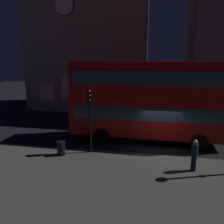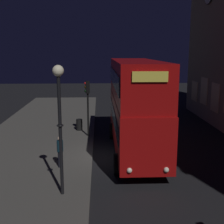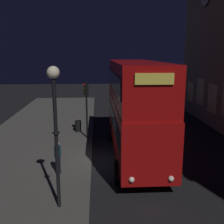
{
  "view_description": "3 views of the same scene",
  "coord_description": "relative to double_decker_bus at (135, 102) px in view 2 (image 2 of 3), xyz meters",
  "views": [
    {
      "loc": [
        -0.47,
        -13.19,
        5.59
      ],
      "look_at": [
        -3.26,
        1.0,
        2.18
      ],
      "focal_mm": 35.28,
      "sensor_mm": 36.0,
      "label": 1
    },
    {
      "loc": [
        16.37,
        -0.35,
        6.08
      ],
      "look_at": [
        -2.04,
        0.45,
        2.27
      ],
      "focal_mm": 47.79,
      "sensor_mm": 36.0,
      "label": 2
    },
    {
      "loc": [
        14.17,
        -0.43,
        5.95
      ],
      "look_at": [
        -3.76,
        0.59,
        2.04
      ],
      "focal_mm": 43.07,
      "sensor_mm": 36.0,
      "label": 3
    }
  ],
  "objects": [
    {
      "name": "ground_plane",
      "position": [
        1.08,
        -1.79,
        -3.08
      ],
      "size": [
        80.0,
        80.0,
        0.0
      ],
      "primitive_type": "plane",
      "color": "black"
    },
    {
      "name": "sidewalk_slab",
      "position": [
        1.08,
        -6.43,
        -3.02
      ],
      "size": [
        44.0,
        7.75,
        0.12
      ],
      "primitive_type": "cube",
      "color": "#4C4944",
      "rests_on": "ground"
    },
    {
      "name": "double_decker_bus",
      "position": [
        0.0,
        0.0,
        0.0
      ],
      "size": [
        10.37,
        2.89,
        5.52
      ],
      "rotation": [
        0.0,
        0.0,
        -0.0
      ],
      "color": "#9E0C0C",
      "rests_on": "ground"
    },
    {
      "name": "traffic_light_near_kerb",
      "position": [
        -3.06,
        -2.95,
        -0.14
      ],
      "size": [
        0.36,
        0.38,
        3.92
      ],
      "rotation": [
        0.0,
        0.0,
        0.16
      ],
      "color": "black",
      "rests_on": "sidewalk_slab"
    },
    {
      "name": "street_lamp",
      "position": [
        5.68,
        -3.74,
        0.83
      ],
      "size": [
        0.45,
        0.45,
        5.42
      ],
      "color": "black",
      "rests_on": "sidewalk_slab"
    },
    {
      "name": "pedestrian",
      "position": [
        2.68,
        -4.19,
        -2.1
      ],
      "size": [
        0.32,
        0.32,
        1.65
      ],
      "rotation": [
        0.0,
        0.0,
        0.0
      ],
      "color": "black",
      "rests_on": "sidewalk_slab"
    },
    {
      "name": "litter_bin",
      "position": [
        -4.67,
        -3.68,
        -2.54
      ],
      "size": [
        0.47,
        0.47,
        0.84
      ],
      "primitive_type": "cylinder",
      "color": "black",
      "rests_on": "sidewalk_slab"
    }
  ]
}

